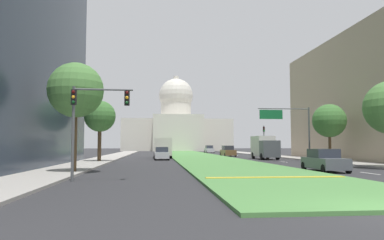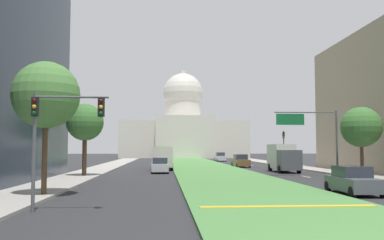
{
  "view_description": "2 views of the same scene",
  "coord_description": "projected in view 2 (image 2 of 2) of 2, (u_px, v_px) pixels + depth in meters",
  "views": [
    {
      "loc": [
        -6.81,
        -9.89,
        2.01
      ],
      "look_at": [
        -0.23,
        56.24,
        6.54
      ],
      "focal_mm": 33.84,
      "sensor_mm": 36.0,
      "label": 1
    },
    {
      "loc": [
        -5.64,
        -8.35,
        2.81
      ],
      "look_at": [
        -2.09,
        43.99,
        6.3
      ],
      "focal_mm": 38.95,
      "sensor_mm": 36.0,
      "label": 2
    }
  ],
  "objects": [
    {
      "name": "sedan_far_horizon",
      "position": [
        242.0,
        159.0,
        73.16
      ],
      "size": [
        2.11,
        4.5,
        1.67
      ],
      "color": "silver",
      "rests_on": "ground_plane"
    },
    {
      "name": "overhead_guide_sign",
      "position": [
        313.0,
        129.0,
        41.16
      ],
      "size": [
        6.36,
        0.2,
        6.5
      ],
      "color": "#515456",
      "rests_on": "ground_plane"
    },
    {
      "name": "grass_median",
      "position": [
        203.0,
        167.0,
        59.81
      ],
      "size": [
        8.96,
        103.06,
        0.14
      ],
      "primitive_type": "cube",
      "color": "#4C8442",
      "rests_on": "ground_plane"
    },
    {
      "name": "street_tree_right_mid",
      "position": [
        361.0,
        127.0,
        39.29
      ],
      "size": [
        3.81,
        3.81,
        6.66
      ],
      "color": "#4C3823",
      "rests_on": "ground_plane"
    },
    {
      "name": "median_curb_nose",
      "position": [
        289.0,
        206.0,
        18.76
      ],
      "size": [
        8.06,
        0.5,
        0.04
      ],
      "primitive_type": "cube",
      "color": "gold",
      "rests_on": "grass_median"
    },
    {
      "name": "traffic_light_near_left",
      "position": [
        54.0,
        125.0,
        18.3
      ],
      "size": [
        3.34,
        0.35,
        5.2
      ],
      "color": "#515456",
      "rests_on": "ground_plane"
    },
    {
      "name": "sidewalk_left",
      "position": [
        100.0,
        169.0,
        53.18
      ],
      "size": [
        4.0,
        103.06,
        0.15
      ],
      "primitive_type": "cube",
      "color": "#9E9991",
      "rests_on": "ground_plane"
    },
    {
      "name": "box_truck_delivery",
      "position": [
        283.0,
        157.0,
        47.91
      ],
      "size": [
        2.4,
        6.4,
        3.2
      ],
      "color": "#4C5156",
      "rests_on": "ground_plane"
    },
    {
      "name": "ground_plane",
      "position": [
        200.0,
        165.0,
        65.51
      ],
      "size": [
        260.0,
        260.0,
        0.0
      ],
      "primitive_type": "plane",
      "color": "#2B2B2D"
    },
    {
      "name": "lane_dashes_right",
      "position": [
        298.0,
        175.0,
        42.71
      ],
      "size": [
        0.16,
        44.87,
        0.01
      ],
      "color": "silver",
      "rests_on": "ground_plane"
    },
    {
      "name": "city_bus",
      "position": [
        162.0,
        156.0,
        54.69
      ],
      "size": [
        2.62,
        11.0,
        2.95
      ],
      "color": "beige",
      "rests_on": "ground_plane"
    },
    {
      "name": "sidewalk_right",
      "position": [
        311.0,
        168.0,
        55.04
      ],
      "size": [
        4.0,
        103.06,
        0.15
      ],
      "primitive_type": "cube",
      "color": "#9E9991",
      "rests_on": "ground_plane"
    },
    {
      "name": "street_tree_left_near",
      "position": [
        46.0,
        95.0,
        24.15
      ],
      "size": [
        3.89,
        3.89,
        7.81
      ],
      "color": "#4C3823",
      "rests_on": "ground_plane"
    },
    {
      "name": "sedan_midblock",
      "position": [
        160.0,
        166.0,
        46.13
      ],
      "size": [
        1.97,
        4.36,
        1.7
      ],
      "color": "#BCBCC1",
      "rests_on": "ground_plane"
    },
    {
      "name": "sedan_distant",
      "position": [
        241.0,
        161.0,
        60.0
      ],
      "size": [
        2.05,
        4.67,
        1.84
      ],
      "color": "brown",
      "rests_on": "ground_plane"
    },
    {
      "name": "sedan_very_far",
      "position": [
        220.0,
        157.0,
        85.55
      ],
      "size": [
        1.91,
        4.56,
        1.83
      ],
      "color": "#BCBCC1",
      "rests_on": "ground_plane"
    },
    {
      "name": "traffic_light_far_right",
      "position": [
        284.0,
        144.0,
        58.81
      ],
      "size": [
        0.28,
        0.35,
        5.2
      ],
      "color": "#515456",
      "rests_on": "ground_plane"
    },
    {
      "name": "capitol_building",
      "position": [
        183.0,
        131.0,
        122.19
      ],
      "size": [
        35.44,
        26.84,
        25.78
      ],
      "color": "beige",
      "rests_on": "ground_plane"
    },
    {
      "name": "sedan_lead_stopped",
      "position": [
        353.0,
        181.0,
        25.18
      ],
      "size": [
        2.12,
        4.7,
        1.69
      ],
      "color": "#4C5156",
      "rests_on": "ground_plane"
    },
    {
      "name": "street_tree_left_mid",
      "position": [
        85.0,
        123.0,
        40.16
      ],
      "size": [
        3.58,
        3.58,
        7.06
      ],
      "color": "#4C3823",
      "rests_on": "ground_plane"
    }
  ]
}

